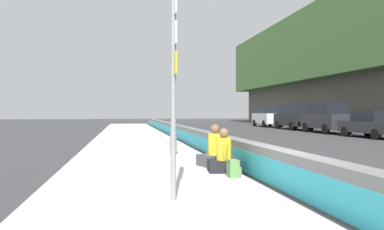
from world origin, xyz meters
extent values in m
plane|color=#353538|center=(0.00, 0.00, 0.00)|extent=(160.00, 160.00, 0.00)
cube|color=#B5B2A8|center=(0.00, 2.65, 0.07)|extent=(80.00, 4.40, 0.14)
cube|color=slate|center=(0.00, 0.00, 0.42)|extent=(76.00, 0.44, 0.85)
cube|color=teal|center=(0.00, 0.23, 0.38)|extent=(74.48, 0.01, 0.54)
cylinder|color=gray|center=(-0.96, 2.41, 1.94)|extent=(0.09, 0.09, 3.60)
cube|color=white|center=(-0.96, 2.39, 3.44)|extent=(0.44, 0.02, 0.36)
cube|color=black|center=(-0.96, 2.37, 3.44)|extent=(0.30, 0.01, 0.10)
cube|color=white|center=(-0.96, 2.39, 2.94)|extent=(0.44, 0.02, 0.36)
cube|color=black|center=(-0.96, 2.37, 2.94)|extent=(0.30, 0.01, 0.10)
cube|color=yellow|center=(-0.96, 2.39, 2.44)|extent=(0.44, 0.02, 0.36)
cube|color=black|center=(-0.96, 2.37, 2.44)|extent=(0.30, 0.01, 0.10)
cylinder|color=gray|center=(5.70, 1.51, 0.50)|extent=(0.24, 0.24, 0.72)
cone|color=gray|center=(5.70, 1.51, 0.94)|extent=(0.26, 0.26, 0.16)
cylinder|color=gray|center=(5.70, 1.34, 0.54)|extent=(0.10, 0.12, 0.10)
cylinder|color=gray|center=(5.70, 1.68, 0.54)|extent=(0.10, 0.12, 0.10)
cube|color=black|center=(1.74, 0.77, 0.29)|extent=(0.75, 0.85, 0.29)
cylinder|color=gold|center=(1.74, 0.77, 0.71)|extent=(0.37, 0.37, 0.55)
sphere|color=brown|center=(1.74, 0.77, 1.10)|extent=(0.24, 0.24, 0.24)
cylinder|color=gold|center=(1.94, 0.75, 0.65)|extent=(0.30, 0.16, 0.48)
cylinder|color=gold|center=(1.54, 0.80, 0.65)|extent=(0.30, 0.16, 0.48)
cube|color=#424247|center=(2.74, 0.74, 0.29)|extent=(0.92, 1.00, 0.31)
cylinder|color=gold|center=(2.74, 0.74, 0.74)|extent=(0.40, 0.40, 0.58)
sphere|color=brown|center=(2.74, 0.74, 1.16)|extent=(0.26, 0.26, 0.26)
cylinder|color=gold|center=(2.95, 0.81, 0.68)|extent=(0.33, 0.22, 0.51)
cylinder|color=gold|center=(2.53, 0.68, 0.68)|extent=(0.33, 0.22, 0.51)
cube|color=#4C7A3D|center=(0.95, 0.78, 0.34)|extent=(0.32, 0.22, 0.40)
cube|color=#4C7A3D|center=(0.95, 0.64, 0.28)|extent=(0.22, 0.06, 0.20)
cube|color=#28282D|center=(13.39, -12.08, 0.69)|extent=(4.57, 1.97, 0.72)
cube|color=black|center=(13.29, -12.09, 1.38)|extent=(2.26, 1.70, 0.66)
cylinder|color=black|center=(14.80, -11.17, 0.33)|extent=(0.67, 0.25, 0.66)
cylinder|color=black|center=(14.87, -12.89, 0.33)|extent=(0.67, 0.25, 0.66)
cylinder|color=black|center=(11.92, -11.28, 0.33)|extent=(0.67, 0.25, 0.66)
cube|color=#28282D|center=(18.84, -12.21, 0.93)|extent=(4.84, 2.01, 1.10)
cube|color=black|center=(18.74, -12.20, 1.88)|extent=(3.13, 1.79, 0.80)
cylinder|color=black|center=(20.39, -11.32, 0.38)|extent=(0.76, 0.23, 0.76)
cylinder|color=black|center=(20.35, -13.16, 0.38)|extent=(0.76, 0.23, 0.76)
cylinder|color=black|center=(17.32, -11.25, 0.38)|extent=(0.76, 0.23, 0.76)
cylinder|color=black|center=(17.28, -13.10, 0.38)|extent=(0.76, 0.23, 0.76)
cube|color=black|center=(24.35, -12.20, 0.93)|extent=(4.83, 1.99, 1.10)
cube|color=black|center=(24.25, -12.20, 1.88)|extent=(3.12, 1.77, 0.80)
cylinder|color=black|center=(25.90, -11.30, 0.38)|extent=(0.76, 0.23, 0.76)
cylinder|color=black|center=(25.87, -13.15, 0.38)|extent=(0.76, 0.23, 0.76)
cylinder|color=black|center=(22.83, -11.26, 0.38)|extent=(0.76, 0.23, 0.76)
cylinder|color=black|center=(22.80, -13.10, 0.38)|extent=(0.76, 0.23, 0.76)
cube|color=silver|center=(30.71, -12.23, 0.93)|extent=(4.85, 2.05, 1.10)
cube|color=black|center=(30.61, -12.23, 1.88)|extent=(3.15, 1.81, 0.80)
cylinder|color=black|center=(32.27, -11.35, 0.38)|extent=(0.77, 0.24, 0.76)
cylinder|color=black|center=(32.22, -13.20, 0.38)|extent=(0.77, 0.24, 0.76)
cylinder|color=black|center=(29.20, -11.27, 0.38)|extent=(0.77, 0.24, 0.76)
cylinder|color=black|center=(29.15, -13.11, 0.38)|extent=(0.77, 0.24, 0.76)
camera|label=1|loc=(-7.06, 3.23, 1.63)|focal=34.22mm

